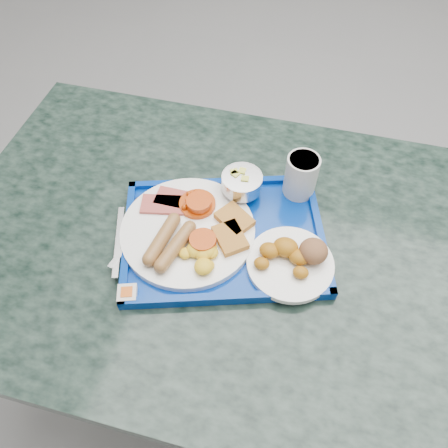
% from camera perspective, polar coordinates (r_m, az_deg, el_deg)
% --- Properties ---
extents(floor, '(6.00, 6.00, 0.00)m').
position_cam_1_polar(floor, '(1.84, 14.13, -2.43)').
color(floor, gray).
rests_on(floor, ground).
extents(table, '(1.19, 0.81, 0.74)m').
position_cam_1_polar(table, '(1.07, 0.40, -7.71)').
color(table, gray).
rests_on(table, floor).
extents(tray, '(0.48, 0.41, 0.02)m').
position_cam_1_polar(tray, '(0.90, -0.00, -1.71)').
color(tray, '#032E91').
rests_on(tray, table).
extents(main_plate, '(0.27, 0.27, 0.04)m').
position_cam_1_polar(main_plate, '(0.88, -4.40, -0.88)').
color(main_plate, white).
rests_on(main_plate, tray).
extents(bread_plate, '(0.17, 0.17, 0.06)m').
position_cam_1_polar(bread_plate, '(0.85, 9.03, -4.46)').
color(bread_plate, white).
rests_on(bread_plate, tray).
extents(fruit_bowl, '(0.09, 0.09, 0.06)m').
position_cam_1_polar(fruit_bowl, '(0.93, 2.33, 5.42)').
color(fruit_bowl, '#BABABC').
rests_on(fruit_bowl, tray).
extents(juice_cup, '(0.07, 0.07, 0.10)m').
position_cam_1_polar(juice_cup, '(0.94, 10.05, 6.38)').
color(juice_cup, silver).
rests_on(juice_cup, tray).
extents(spoon, '(0.06, 0.19, 0.01)m').
position_cam_1_polar(spoon, '(0.94, -11.40, 1.28)').
color(spoon, '#BABABC').
rests_on(spoon, tray).
extents(knife, '(0.07, 0.17, 0.00)m').
position_cam_1_polar(knife, '(0.91, -13.62, -2.17)').
color(knife, '#BABABC').
rests_on(knife, tray).
extents(jam_packet, '(0.05, 0.05, 0.01)m').
position_cam_1_polar(jam_packet, '(0.84, -12.53, -8.85)').
color(jam_packet, silver).
rests_on(jam_packet, tray).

